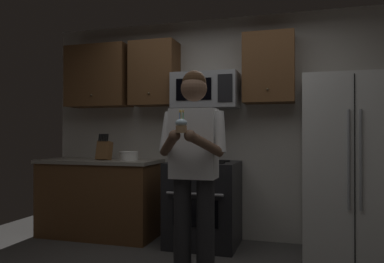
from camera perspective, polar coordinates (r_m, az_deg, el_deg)
wall_back at (r=4.52m, az=4.82°, el=0.52°), size 4.40×0.10×2.60m
oven_range at (r=4.25m, az=1.74°, el=-10.79°), size 0.76×0.70×0.93m
microwave at (r=4.32m, az=2.13°, el=6.15°), size 0.74×0.41×0.40m
refrigerator at (r=4.04m, az=22.72°, el=-5.02°), size 0.90×0.75×1.80m
cabinet_row_upper at (r=4.57m, az=-4.79°, el=8.69°), size 2.78×0.36×0.76m
counter_left at (r=4.76m, az=-13.76°, el=-9.65°), size 1.44×0.66×0.92m
knife_block at (r=4.61m, az=-13.11°, el=-2.76°), size 0.16×0.15×0.32m
bowl_large_white at (r=4.49m, az=-9.53°, el=-3.61°), size 0.23×0.23×0.10m
person at (r=3.14m, az=0.23°, el=-4.65°), size 0.60×0.48×1.76m
cupcake at (r=2.82m, az=-1.62°, el=0.92°), size 0.09×0.09×0.17m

